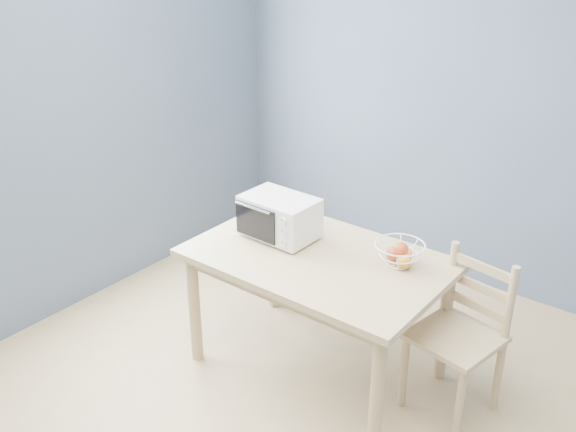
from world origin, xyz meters
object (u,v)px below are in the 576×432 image
Objects in this scene: toaster_oven at (277,216)px; dining_chair at (460,337)px; fruit_basket at (400,253)px; dining_table at (318,272)px.

dining_chair is at bearing 9.11° from toaster_oven.
dining_chair is (0.38, 0.02, -0.38)m from fruit_basket.
dining_table is 0.83m from dining_chair.
toaster_oven is 0.75m from fruit_basket.
dining_table is 4.05× the size of fruit_basket.
fruit_basket reaches higher than dining_table.
toaster_oven is 0.49× the size of dining_chair.
toaster_oven is at bearing -169.66° from fruit_basket.
toaster_oven is (-0.33, 0.05, 0.23)m from dining_table.
toaster_oven is 1.25× the size of fruit_basket.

